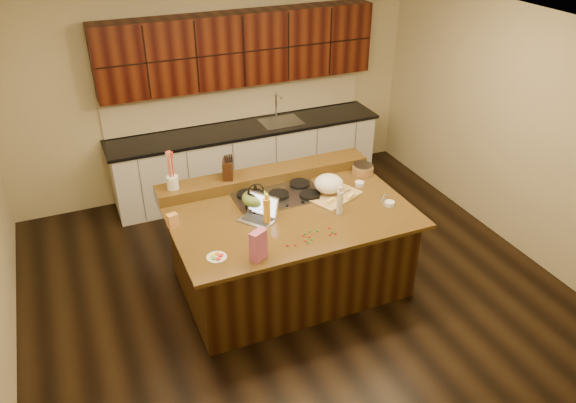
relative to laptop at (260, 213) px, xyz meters
name	(u,v)px	position (x,y,z in m)	size (l,w,h in m)	color
room	(290,173)	(0.33, 0.02, 0.37)	(5.52, 5.02, 2.72)	black
island	(290,248)	(0.33, 0.02, -0.52)	(2.40, 1.60, 0.92)	black
back_ledge	(265,176)	(0.33, 0.72, 0.00)	(2.40, 0.30, 0.12)	black
cooktop	(279,196)	(0.33, 0.32, -0.05)	(0.92, 0.52, 0.05)	gray
back_counter	(245,123)	(0.63, 2.25, 0.00)	(3.70, 0.66, 2.40)	silver
kettle	(256,197)	(0.03, 0.19, 0.07)	(0.20, 0.20, 0.18)	black
green_bowl	(256,198)	(0.03, 0.19, 0.06)	(0.28, 0.28, 0.16)	#577930
laptop	(260,213)	(0.00, 0.00, 0.00)	(0.41, 0.42, 0.23)	#B7B7BC
oil_bottle	(267,211)	(0.03, -0.11, 0.07)	(0.07, 0.07, 0.27)	gold
vinegar_bottle	(340,203)	(0.76, -0.23, 0.06)	(0.06, 0.06, 0.25)	silver
wooden_tray	(330,186)	(0.85, 0.16, 0.03)	(0.64, 0.57, 0.22)	tan
ramekin_a	(390,204)	(1.31, -0.29, -0.04)	(0.10, 0.10, 0.04)	white
ramekin_b	(359,184)	(1.23, 0.21, -0.04)	(0.10, 0.10, 0.04)	white
ramekin_c	(322,181)	(0.88, 0.42, -0.04)	(0.10, 0.10, 0.04)	white
strainer_bowl	(363,170)	(1.41, 0.45, -0.02)	(0.24, 0.24, 0.09)	#996B3F
kitchen_timer	(384,197)	(1.32, -0.16, -0.03)	(0.08, 0.08, 0.07)	silver
pink_bag	(258,245)	(-0.25, -0.62, 0.08)	(0.15, 0.08, 0.29)	#B9577E
candy_plate	(217,257)	(-0.58, -0.47, -0.06)	(0.18, 0.18, 0.01)	white
package_box	(173,221)	(-0.82, 0.19, 0.01)	(0.10, 0.07, 0.14)	#D08B49
utensil_crock	(173,182)	(-0.68, 0.72, 0.13)	(0.12, 0.12, 0.14)	white
knife_block	(228,169)	(-0.09, 0.72, 0.16)	(0.10, 0.17, 0.21)	black
gumdrop_0	(303,235)	(0.26, -0.45, -0.05)	(0.02, 0.02, 0.02)	red
gumdrop_1	(310,231)	(0.35, -0.41, -0.05)	(0.02, 0.02, 0.02)	#198C26
gumdrop_2	(306,241)	(0.24, -0.55, -0.05)	(0.02, 0.02, 0.02)	red
gumdrop_3	(308,243)	(0.26, -0.58, -0.05)	(0.02, 0.02, 0.02)	#198C26
gumdrop_4	(287,245)	(0.06, -0.55, -0.05)	(0.02, 0.02, 0.02)	red
gumdrop_5	(332,232)	(0.53, -0.51, -0.05)	(0.02, 0.02, 0.02)	#198C26
gumdrop_6	(310,237)	(0.31, -0.50, -0.05)	(0.02, 0.02, 0.02)	red
gumdrop_7	(312,239)	(0.31, -0.54, -0.05)	(0.02, 0.02, 0.02)	#198C26
gumdrop_8	(330,235)	(0.50, -0.54, -0.05)	(0.02, 0.02, 0.02)	red
gumdrop_9	(306,240)	(0.25, -0.53, -0.05)	(0.02, 0.02, 0.02)	#198C26
gumdrop_10	(329,228)	(0.55, -0.44, -0.05)	(0.02, 0.02, 0.02)	red
gumdrop_11	(305,234)	(0.29, -0.43, -0.05)	(0.02, 0.02, 0.02)	#198C26
gumdrop_12	(336,234)	(0.55, -0.54, -0.05)	(0.02, 0.02, 0.02)	red
gumdrop_13	(317,231)	(0.42, -0.44, -0.05)	(0.02, 0.02, 0.02)	#198C26
gumdrop_14	(295,245)	(0.13, -0.57, -0.05)	(0.02, 0.02, 0.02)	red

